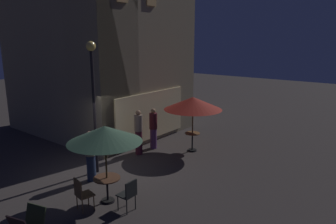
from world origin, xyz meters
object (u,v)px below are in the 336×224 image
object	(u,v)px
cafe_table_0	(107,184)
patio_umbrella_0	(105,134)
patron_standing_2	(139,132)
street_lamp_near_corner	(93,85)
cafe_table_1	(192,139)
cafe_chair_0	(129,193)
patron_standing_1	(91,156)
patron_standing_0	(153,128)
cafe_chair_1	(81,192)
patio_umbrella_1	(193,103)

from	to	relation	value
cafe_table_0	patio_umbrella_0	xyz separation A→B (m)	(0.00, 0.00, 1.47)
patron_standing_2	street_lamp_near_corner	bearing A→B (deg)	-116.82
cafe_table_1	cafe_chair_0	world-z (taller)	cafe_chair_0
patio_umbrella_0	patron_standing_1	distance (m)	1.99
patio_umbrella_0	street_lamp_near_corner	bearing A→B (deg)	58.11
cafe_table_1	patron_standing_2	bearing A→B (deg)	138.14
street_lamp_near_corner	patron_standing_1	size ratio (longest dim) A/B	2.67
patron_standing_1	patron_standing_0	bearing A→B (deg)	-83.96
cafe_table_0	cafe_table_1	xyz separation A→B (m)	(5.01, 0.44, -0.03)
cafe_table_1	cafe_chair_1	size ratio (longest dim) A/B	0.84
cafe_table_0	cafe_chair_1	bearing A→B (deg)	168.70
patio_umbrella_1	cafe_chair_0	world-z (taller)	patio_umbrella_1
cafe_table_1	cafe_table_0	bearing A→B (deg)	-174.96
cafe_table_1	patio_umbrella_1	bearing A→B (deg)	153.43
cafe_chair_1	cafe_table_1	bearing A→B (deg)	14.16
cafe_chair_0	patron_standing_2	size ratio (longest dim) A/B	0.49
cafe_chair_1	street_lamp_near_corner	bearing A→B (deg)	52.97
patron_standing_0	cafe_table_1	bearing A→B (deg)	-116.75
cafe_chair_1	patron_standing_2	world-z (taller)	patron_standing_2
cafe_table_0	cafe_chair_1	xyz separation A→B (m)	(-0.77, 0.15, 0.00)
patio_umbrella_0	patron_standing_1	bearing A→B (deg)	67.64
cafe_table_0	patio_umbrella_1	bearing A→B (deg)	5.04
cafe_table_1	patron_standing_2	world-z (taller)	patron_standing_2
street_lamp_near_corner	patron_standing_0	world-z (taller)	street_lamp_near_corner
cafe_table_0	cafe_chair_1	distance (m)	0.78
patron_standing_2	cafe_chair_1	bearing A→B (deg)	-95.00
patron_standing_0	patron_standing_2	distance (m)	0.91
cafe_chair_0	patron_standing_0	bearing A→B (deg)	-57.71
cafe_table_1	cafe_chair_1	bearing A→B (deg)	-177.14
cafe_table_1	cafe_chair_0	size ratio (longest dim) A/B	0.87
cafe_table_0	cafe_table_1	world-z (taller)	cafe_table_1
cafe_table_1	patron_standing_0	bearing A→B (deg)	116.94
patron_standing_1	cafe_chair_1	bearing A→B (deg)	133.23
cafe_chair_0	patron_standing_1	world-z (taller)	patron_standing_1
cafe_chair_1	cafe_table_0	bearing A→B (deg)	0.00
patron_standing_0	patron_standing_1	world-z (taller)	patron_standing_0
street_lamp_near_corner	cafe_chair_1	size ratio (longest dim) A/B	4.83
patio_umbrella_1	cafe_chair_0	size ratio (longest dim) A/B	2.64
street_lamp_near_corner	patio_umbrella_1	distance (m)	4.24
cafe_chair_1	patron_standing_1	distance (m)	1.94
street_lamp_near_corner	patron_standing_2	distance (m)	3.07
street_lamp_near_corner	cafe_table_1	size ratio (longest dim) A/B	5.77
cafe_chair_0	cafe_table_0	bearing A→B (deg)	0.00
cafe_chair_0	cafe_chair_1	distance (m)	1.27
cafe_table_0	patron_standing_1	distance (m)	1.64
street_lamp_near_corner	cafe_chair_1	xyz separation A→B (m)	(-1.93, -1.72, -2.55)
cafe_table_0	cafe_chair_1	size ratio (longest dim) A/B	0.82
street_lamp_near_corner	patio_umbrella_0	xyz separation A→B (m)	(-1.16, -1.87, -1.08)
street_lamp_near_corner	patio_umbrella_1	world-z (taller)	street_lamp_near_corner
cafe_chair_0	cafe_table_1	bearing A→B (deg)	-76.44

